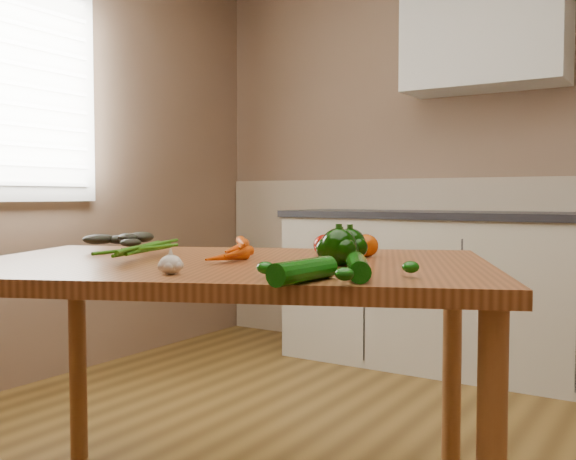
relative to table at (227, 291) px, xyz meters
The scene contains 15 objects.
room 0.58m from the table, 28.28° to the left, with size 4.04×5.04×2.64m.
counter_run 2.18m from the table, 78.95° to the left, with size 2.84×0.64×1.14m.
window_blinds 2.02m from the table, 163.09° to the left, with size 0.08×0.98×1.18m, color silver, non-canonical shape.
table is the anchor object (origin of this frame).
carrot_bunch 0.15m from the table, behind, with size 0.28×0.21×0.07m, color #D64905, non-canonical shape.
leafy_greens 0.53m from the table, behind, with size 0.21×0.19×0.11m, color black, non-canonical shape.
garlic_bulb 0.36m from the table, 75.39° to the right, with size 0.06×0.06×0.05m, color silver.
pepper_a 0.36m from the table, 21.19° to the left, with size 0.09×0.09×0.09m, color black.
pepper_b 0.38m from the table, 29.10° to the left, with size 0.09×0.09×0.09m, color black.
pepper_c 0.37m from the table, 10.03° to the left, with size 0.10×0.10×0.10m, color black.
tomato_a 0.35m from the table, 57.56° to the left, with size 0.08×0.08×0.07m, color #930B02.
tomato_b 0.39m from the table, 63.14° to the left, with size 0.07×0.07×0.06m, color #C14404.
tomato_c 0.45m from the table, 48.04° to the left, with size 0.08×0.08×0.07m, color #C14404.
zucchini_a 0.52m from the table, 16.01° to the right, with size 0.05×0.05×0.24m, color #084907.
zucchini_b 0.53m from the table, 33.47° to the right, with size 0.05×0.05×0.21m, color #084907.
Camera 1 is at (0.94, -1.40, 0.99)m, focal length 40.00 mm.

